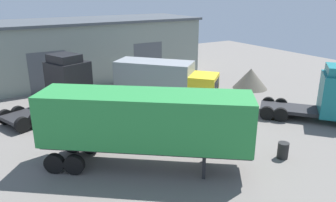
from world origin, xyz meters
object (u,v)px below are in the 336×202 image
at_px(tractor_unit_teal, 332,96).
at_px(oil_drum, 283,150).
at_px(tractor_unit_black, 64,85).
at_px(box_truck_yellow, 164,82).
at_px(gravel_pile, 250,78).
at_px(traffic_cone, 247,112).
at_px(container_trailer_white, 144,121).

bearing_deg(tractor_unit_teal, oil_drum, -114.25).
bearing_deg(tractor_unit_black, box_truck_yellow, -41.91).
bearing_deg(oil_drum, box_truck_yellow, 95.68).
relative_size(tractor_unit_black, gravel_pile, 2.12).
bearing_deg(gravel_pile, box_truck_yellow, -179.71).
xyz_separation_m(tractor_unit_teal, oil_drum, (-6.93, -1.93, -1.38)).
distance_m(tractor_unit_teal, gravel_pile, 8.77).
xyz_separation_m(box_truck_yellow, gravel_pile, (9.18, 0.05, -1.02)).
distance_m(oil_drum, traffic_cone, 6.28).
xyz_separation_m(tractor_unit_black, oil_drum, (7.91, -13.24, -1.57)).
bearing_deg(traffic_cone, oil_drum, -117.34).
bearing_deg(traffic_cone, tractor_unit_teal, -42.04).
xyz_separation_m(gravel_pile, oil_drum, (-8.14, -10.57, -0.48)).
xyz_separation_m(tractor_unit_teal, box_truck_yellow, (-7.97, 8.59, 0.12)).
height_order(gravel_pile, oil_drum, gravel_pile).
distance_m(container_trailer_white, traffic_cone, 10.15).
bearing_deg(box_truck_yellow, tractor_unit_teal, 1.77).
distance_m(tractor_unit_teal, box_truck_yellow, 11.72).
distance_m(tractor_unit_black, gravel_pile, 16.30).
xyz_separation_m(tractor_unit_black, gravel_pile, (16.04, -2.67, -1.08)).
height_order(tractor_unit_black, traffic_cone, tractor_unit_black).
bearing_deg(gravel_pile, tractor_unit_black, 170.54).
height_order(container_trailer_white, traffic_cone, container_trailer_white).
bearing_deg(container_trailer_white, traffic_cone, 52.75).
bearing_deg(box_truck_yellow, gravel_pile, 49.19).
distance_m(tractor_unit_black, box_truck_yellow, 7.38).
relative_size(container_trailer_white, traffic_cone, 17.48).
height_order(container_trailer_white, oil_drum, container_trailer_white).
height_order(tractor_unit_teal, box_truck_yellow, tractor_unit_teal).
relative_size(gravel_pile, traffic_cone, 5.69).
xyz_separation_m(tractor_unit_black, box_truck_yellow, (6.86, -2.72, -0.06)).
xyz_separation_m(gravel_pile, traffic_cone, (-5.25, -4.99, -0.67)).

